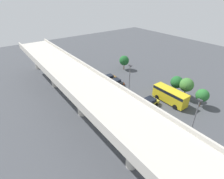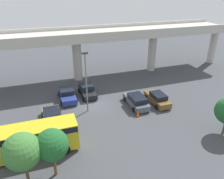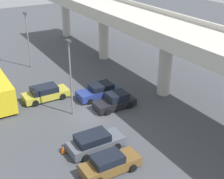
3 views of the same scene
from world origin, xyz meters
TOP-DOWN VIEW (x-y plane):
  - ground_plane at (0.00, 0.00)m, footprint 117.56×117.56m
  - highway_overpass at (0.00, 9.38)m, footprint 56.30×7.02m
  - parked_car_0 at (-5.41, -2.52)m, footprint 2.23×4.90m
  - parked_car_1 at (-2.90, 2.68)m, footprint 2.20×4.64m
  - parked_car_2 at (0.03, 3.03)m, footprint 2.13×4.32m
  - parked_car_3 at (5.37, -2.12)m, footprint 2.16×4.64m
  - parked_car_4 at (8.32, -2.43)m, footprint 1.97×4.57m
  - shuttle_bus at (-7.02, -7.16)m, footprint 7.27×2.61m
  - lamp_post_near_aisle at (-0.95, -1.32)m, footprint 0.70×0.35m
  - tree_front_centre at (-8.02, -10.78)m, footprint 2.87×2.87m
  - tree_front_right at (-5.89, -10.52)m, footprint 2.62×2.62m
  - traffic_cone at (4.45, -4.58)m, footprint 0.44×0.44m

SIDE VIEW (x-z plane):
  - ground_plane at x=0.00m, z-range 0.00..0.00m
  - traffic_cone at x=4.45m, z-range -0.02..0.68m
  - parked_car_4 at x=8.32m, z-range -0.05..1.47m
  - parked_car_1 at x=-2.90m, z-range -0.04..1.49m
  - parked_car_0 at x=-5.41m, z-range -0.03..1.50m
  - parked_car_2 at x=0.03m, z-range -0.07..1.54m
  - parked_car_3 at x=5.37m, z-range -0.03..1.53m
  - shuttle_bus at x=-7.02m, z-range 0.28..3.17m
  - tree_front_right at x=-5.89m, z-range 0.89..5.32m
  - tree_front_centre at x=-8.02m, z-range 0.92..5.67m
  - lamp_post_near_aisle at x=-0.95m, z-range 0.68..8.30m
  - highway_overpass at x=0.00m, z-range 2.52..10.73m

